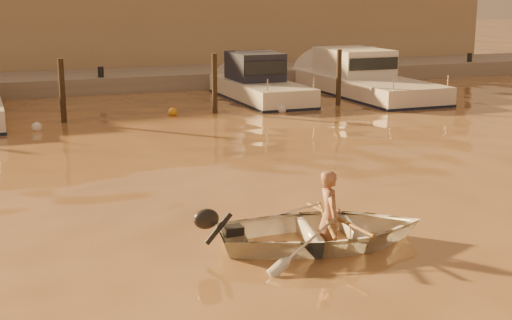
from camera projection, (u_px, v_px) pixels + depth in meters
name	position (u px, v px, depth m)	size (l,w,h in m)	color
ground_plane	(195.00, 284.00, 10.00)	(160.00, 160.00, 0.00)	olive
dinghy	(323.00, 231.00, 11.53)	(2.42, 3.40, 0.70)	silver
person	(329.00, 217.00, 11.50)	(0.56, 0.37, 1.53)	#97644B
outboard_motor	(232.00, 234.00, 11.23)	(0.90, 0.40, 0.70)	black
oar_port	(338.00, 219.00, 11.54)	(0.06, 0.06, 2.10)	olive
oar_starboard	(326.00, 219.00, 11.50)	(0.06, 0.06, 2.10)	brown
moored_boat_4	(260.00, 83.00, 26.96)	(2.16, 6.69, 1.75)	silver
moored_boat_5	(363.00, 78.00, 28.53)	(2.79, 9.17, 1.75)	silver
piling_2	(62.00, 94.00, 22.24)	(0.18, 0.18, 2.20)	#2D2319
piling_3	(215.00, 86.00, 24.00)	(0.18, 0.18, 2.20)	#2D2319
piling_4	(339.00, 80.00, 25.67)	(0.18, 0.18, 2.20)	#2D2319
fender_c	(37.00, 127.00, 21.09)	(0.30, 0.30, 0.30)	silver
fender_d	(173.00, 112.00, 23.72)	(0.30, 0.30, 0.30)	orange
fender_e	(282.00, 109.00, 24.27)	(0.30, 0.30, 0.30)	silver
quay	(47.00, 87.00, 29.46)	(52.00, 4.00, 1.00)	gray
waterfront_building	(33.00, 26.00, 33.93)	(46.00, 7.00, 4.80)	#9E8466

